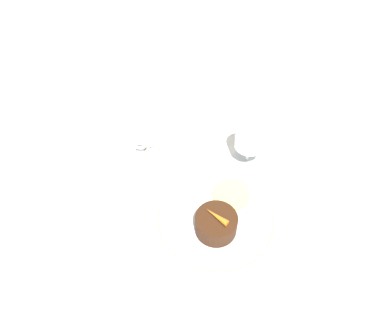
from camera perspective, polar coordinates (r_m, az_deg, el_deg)
The scene contains 10 objects.
ground_plane at distance 0.77m, azimuth 2.38°, elevation -7.69°, with size 3.00×3.00×0.00m, color white.
dinner_plate at distance 0.75m, azimuth 3.63°, elevation -8.41°, with size 0.24×0.24×0.01m.
saucer at distance 0.88m, azimuth -11.24°, elevation 2.01°, with size 0.14×0.14×0.01m.
coffee_cup at distance 0.85m, azimuth -11.40°, elevation 3.37°, with size 0.11×0.08×0.06m.
spoon at distance 0.86m, azimuth -8.34°, elevation 1.78°, with size 0.08×0.10×0.00m.
wine_glass at distance 0.81m, azimuth 8.86°, elevation 4.00°, with size 0.07×0.07×0.11m.
fork at distance 0.80m, azimuth -9.90°, elevation -4.52°, with size 0.05×0.17×0.01m.
dessert_cake at distance 0.72m, azimuth 3.68°, elevation -9.00°, with size 0.08×0.08×0.04m.
carrot_garnish at distance 0.69m, azimuth 3.79°, elevation -7.87°, with size 0.05×0.04×0.01m.
pineapple_slice at distance 0.78m, azimuth 6.02°, elevation -4.56°, with size 0.08×0.08×0.01m.
Camera 1 is at (0.02, -0.41, 0.64)m, focal length 35.00 mm.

